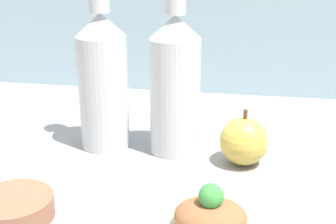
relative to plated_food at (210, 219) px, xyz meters
The scene contains 5 objects.
plated_food is the anchor object (origin of this frame).
cider_bottle_left 31.97cm from the plated_food, 128.63° to the left, with size 7.81×7.81×31.01cm.
cider_bottle_right 26.71cm from the plated_food, 107.91° to the left, with size 7.81×7.81×31.01cm.
apple 21.31cm from the plated_food, 81.58° to the left, with size 7.22×7.22×8.60cm.
dipping_bowl 23.90cm from the plated_food, behind, with size 9.67×9.67×2.71cm.
Camera 1 is at (12.51, -46.98, 31.37)cm, focal length 50.00 mm.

